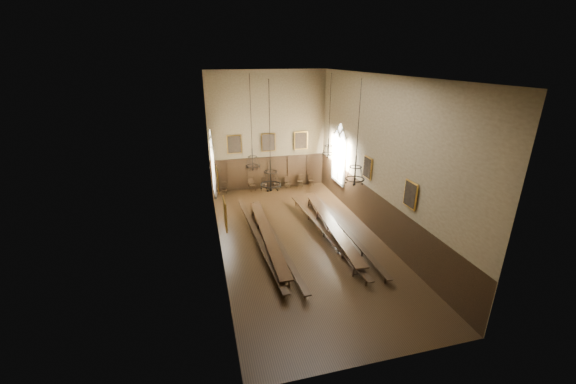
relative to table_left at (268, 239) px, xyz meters
name	(u,v)px	position (x,y,z in m)	size (l,w,h in m)	color
floor	(301,240)	(1.93, 0.09, -0.36)	(9.00, 18.00, 0.02)	black
ceiling	(303,75)	(1.93, 0.09, 8.66)	(9.00, 18.00, 0.02)	black
wall_back	(268,132)	(1.93, 9.10, 4.15)	(9.00, 0.02, 9.00)	#81714F
wall_front	(388,249)	(1.93, -8.92, 4.15)	(9.00, 0.02, 9.00)	#81714F
wall_left	(215,171)	(-2.58, 0.09, 4.15)	(0.02, 18.00, 9.00)	#81714F
wall_right	(379,159)	(6.44, 0.09, 4.15)	(0.02, 18.00, 9.00)	#81714F
wainscot_panelling	(301,220)	(1.93, 0.09, 0.90)	(9.00, 18.00, 2.50)	black
table_left	(268,239)	(0.00, 0.00, 0.00)	(0.75, 9.06, 0.71)	black
table_right	(331,228)	(3.84, 0.31, 0.02)	(1.24, 9.64, 0.75)	black
bench_left_outer	(258,239)	(-0.51, 0.22, -0.04)	(0.89, 10.78, 0.48)	black
bench_left_inner	(275,240)	(0.41, -0.09, -0.05)	(0.76, 10.71, 0.48)	black
bench_right_inner	(324,232)	(3.33, 0.08, -0.05)	(0.97, 10.67, 0.48)	black
bench_right_outer	(344,230)	(4.57, 0.04, -0.05)	(0.35, 10.70, 0.48)	black
chair_0	(224,190)	(-1.67, 8.66, -0.09)	(0.43, 0.43, 0.87)	black
chair_2	(252,187)	(0.50, 8.67, -0.05)	(0.57, 0.57, 1.01)	black
chair_3	(264,186)	(1.42, 8.58, -0.05)	(0.55, 0.55, 1.00)	black
chair_4	(277,185)	(2.50, 8.62, -0.08)	(0.48, 0.48, 0.91)	black
chair_5	(287,184)	(3.37, 8.67, -0.08)	(0.44, 0.44, 0.90)	black
chair_6	(300,183)	(4.40, 8.65, -0.07)	(0.50, 0.50, 0.93)	black
chair_7	(311,182)	(5.33, 8.70, -0.09)	(0.47, 0.47, 0.87)	black
chandelier_back_left	(253,160)	(-0.27, 2.78, 3.81)	(0.85, 0.85, 5.34)	black
chandelier_back_right	(328,148)	(4.23, 2.25, 4.40)	(0.75, 0.75, 4.75)	black
chandelier_front_left	(271,178)	(-0.23, -2.24, 4.33)	(0.94, 0.94, 4.77)	black
chandelier_front_right	(355,173)	(3.71, -2.67, 4.40)	(0.92, 0.92, 4.70)	black
portrait_back_0	(234,144)	(-0.67, 8.97, 3.35)	(1.10, 0.12, 1.40)	gold
portrait_back_1	(268,142)	(1.93, 8.97, 3.35)	(1.10, 0.12, 1.40)	gold
portrait_back_2	(301,141)	(4.53, 8.97, 3.35)	(1.10, 0.12, 1.40)	gold
portrait_left_0	(217,180)	(-2.45, 1.09, 3.35)	(0.12, 1.00, 1.30)	gold
portrait_left_1	(225,214)	(-2.45, -3.41, 3.35)	(0.12, 1.00, 1.30)	gold
portrait_right_0	(368,168)	(6.31, 1.09, 3.35)	(0.12, 1.00, 1.30)	gold
portrait_right_1	(410,195)	(6.31, -3.41, 3.35)	(0.12, 1.00, 1.30)	gold
window_right	(339,154)	(6.36, 5.59, 3.05)	(0.20, 2.20, 4.60)	white
window_left	(212,162)	(-2.50, 5.59, 3.05)	(0.20, 2.20, 4.60)	white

